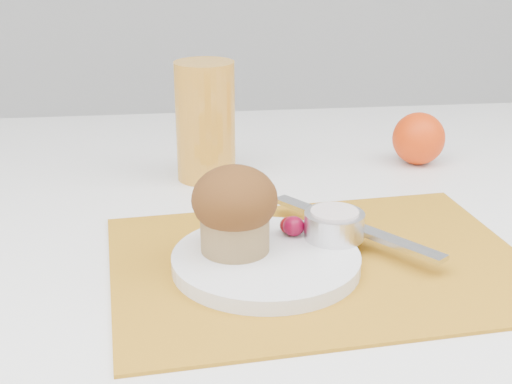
{
  "coord_description": "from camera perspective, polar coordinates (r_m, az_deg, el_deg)",
  "views": [
    {
      "loc": [
        -0.09,
        -0.75,
        1.07
      ],
      "look_at": [
        -0.01,
        -0.07,
        0.8
      ],
      "focal_mm": 50.0,
      "sensor_mm": 36.0,
      "label": 1
    }
  ],
  "objects": [
    {
      "name": "placemat",
      "position": [
        0.7,
        5.11,
        -5.66
      ],
      "size": [
        0.42,
        0.33,
        0.0
      ],
      "primitive_type": "cube",
      "rotation": [
        0.0,
        0.0,
        0.09
      ],
      "color": "#B67719",
      "rests_on": "table"
    },
    {
      "name": "plate",
      "position": [
        0.68,
        0.81,
        -5.53
      ],
      "size": [
        0.21,
        0.21,
        0.01
      ],
      "primitive_type": "cylinder",
      "rotation": [
        0.0,
        0.0,
        -0.21
      ],
      "color": "white",
      "rests_on": "placemat"
    },
    {
      "name": "ramekin",
      "position": [
        0.71,
        6.27,
        -2.65
      ],
      "size": [
        0.06,
        0.06,
        0.03
      ],
      "primitive_type": "cylinder",
      "rotation": [
        0.0,
        0.0,
        -0.06
      ],
      "color": "silver",
      "rests_on": "plate"
    },
    {
      "name": "cream",
      "position": [
        0.7,
        6.31,
        -1.7
      ],
      "size": [
        0.06,
        0.06,
        0.01
      ],
      "primitive_type": "cylinder",
      "rotation": [
        0.0,
        0.0,
        0.22
      ],
      "color": "beige",
      "rests_on": "ramekin"
    },
    {
      "name": "raspberry_near",
      "position": [
        0.71,
        3.03,
        -2.74
      ],
      "size": [
        0.02,
        0.02,
        0.02
      ],
      "primitive_type": "ellipsoid",
      "color": "#520217",
      "rests_on": "plate"
    },
    {
      "name": "raspberry_far",
      "position": [
        0.72,
        2.66,
        -2.67
      ],
      "size": [
        0.02,
        0.02,
        0.02
      ],
      "primitive_type": "ellipsoid",
      "color": "#540205",
      "rests_on": "plate"
    },
    {
      "name": "butter_knife",
      "position": [
        0.73,
        7.79,
        -2.74
      ],
      "size": [
        0.14,
        0.18,
        0.01
      ],
      "primitive_type": "cube",
      "rotation": [
        0.0,
        0.0,
        -0.93
      ],
      "color": "silver",
      "rests_on": "plate"
    },
    {
      "name": "orange",
      "position": [
        0.99,
        12.88,
        4.2
      ],
      "size": [
        0.07,
        0.07,
        0.07
      ],
      "primitive_type": "sphere",
      "color": "#EA3C08",
      "rests_on": "table"
    },
    {
      "name": "juice_glass",
      "position": [
        0.9,
        -4.07,
        5.66
      ],
      "size": [
        0.09,
        0.09,
        0.15
      ],
      "primitive_type": "cylinder",
      "rotation": [
        0.0,
        0.0,
        0.15
      ],
      "color": "orange",
      "rests_on": "table"
    },
    {
      "name": "muffin",
      "position": [
        0.67,
        -1.72,
        -1.31
      ],
      "size": [
        0.08,
        0.08,
        0.08
      ],
      "color": "#987849",
      "rests_on": "plate"
    }
  ]
}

